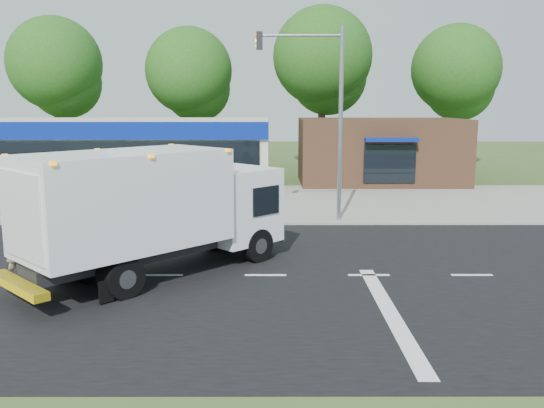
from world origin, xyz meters
name	(u,v)px	position (x,y,z in m)	size (l,w,h in m)	color
ground	(266,276)	(0.00, 0.00, 0.00)	(120.00, 120.00, 0.00)	#385123
road_asphalt	(266,275)	(0.00, 0.00, 0.00)	(60.00, 14.00, 0.02)	black
sidewalk	(267,218)	(0.00, 8.20, 0.06)	(60.00, 2.40, 0.12)	gray
parking_apron	(268,198)	(0.00, 14.00, 0.01)	(60.00, 9.00, 0.02)	gray
lane_markings	(316,290)	(1.35, -1.35, 0.02)	(55.20, 7.00, 0.01)	silver
ems_box_truck	(153,204)	(-3.20, 0.01, 2.11)	(7.61, 7.68, 3.67)	black
emergency_worker	(16,247)	(-7.03, -0.32, 0.95)	(0.74, 0.80, 1.95)	tan
retail_strip_mall	(125,151)	(-9.00, 19.93, 2.01)	(18.00, 6.20, 4.00)	beige
brown_storefront	(380,151)	(7.00, 19.98, 2.00)	(10.00, 6.70, 4.00)	#382316
traffic_signal_pole	(325,104)	(2.35, 7.60, 4.92)	(3.51, 0.25, 8.00)	gray
background_trees	(258,70)	(-0.85, 28.16, 7.38)	(36.77, 7.39, 12.10)	#332114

